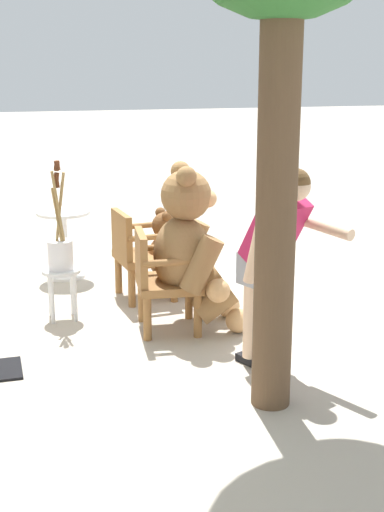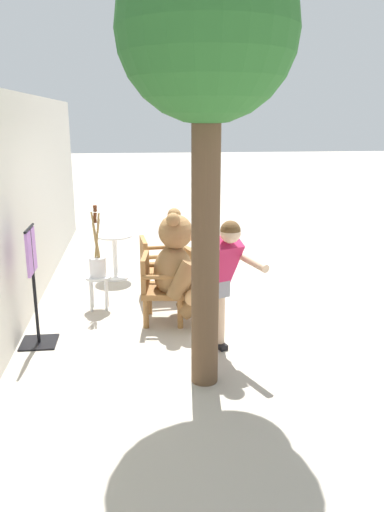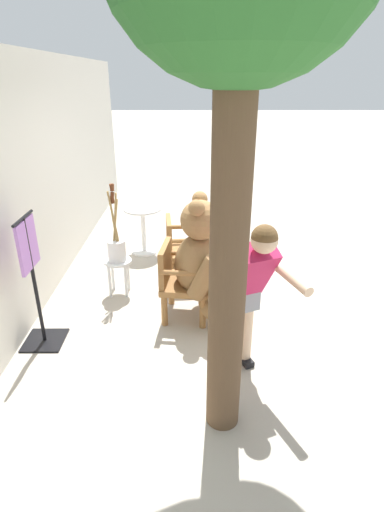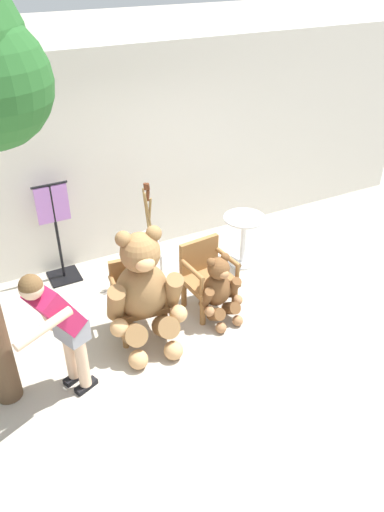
% 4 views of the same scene
% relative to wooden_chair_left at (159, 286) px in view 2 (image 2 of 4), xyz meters
% --- Properties ---
extents(ground_plane, '(60.00, 60.00, 0.00)m').
position_rel_wooden_chair_left_xyz_m(ground_plane, '(0.44, -0.68, -0.46)').
color(ground_plane, '#B2A899').
extents(back_wall, '(10.00, 0.16, 2.80)m').
position_rel_wooden_chair_left_xyz_m(back_wall, '(0.44, 1.72, 0.94)').
color(back_wall, silver).
rests_on(back_wall, ground).
extents(wooden_chair_left, '(0.62, 0.58, 0.86)m').
position_rel_wooden_chair_left_xyz_m(wooden_chair_left, '(0.00, 0.00, 0.00)').
color(wooden_chair_left, olive).
rests_on(wooden_chair_left, ground).
extents(wooden_chair_right, '(0.60, 0.57, 0.86)m').
position_rel_wooden_chair_left_xyz_m(wooden_chair_right, '(0.89, 0.00, 0.00)').
color(wooden_chair_right, olive).
rests_on(wooden_chair_right, ground).
extents(teddy_bear_large, '(0.86, 0.85, 1.42)m').
position_rel_wooden_chair_left_xyz_m(teddy_bear_large, '(-0.02, -0.26, 0.23)').
color(teddy_bear_large, olive).
rests_on(teddy_bear_large, ground).
extents(teddy_bear_small, '(0.52, 0.51, 0.87)m').
position_rel_wooden_chair_left_xyz_m(teddy_bear_small, '(0.90, -0.29, -0.04)').
color(teddy_bear_small, brown).
rests_on(teddy_bear_small, ground).
extents(person_visitor, '(0.72, 0.67, 1.52)m').
position_rel_wooden_chair_left_xyz_m(person_visitor, '(-0.98, -0.59, 0.44)').
color(person_visitor, black).
rests_on(person_visitor, ground).
extents(white_stool, '(0.34, 0.34, 0.46)m').
position_rel_wooden_chair_left_xyz_m(white_stool, '(0.50, 0.78, -0.11)').
color(white_stool, silver).
rests_on(white_stool, ground).
extents(brush_bucket, '(0.22, 0.22, 0.96)m').
position_rel_wooden_chair_left_xyz_m(brush_bucket, '(0.50, 0.78, 0.19)').
color(brush_bucket, white).
rests_on(brush_bucket, white_stool).
extents(round_side_table, '(0.56, 0.56, 0.72)m').
position_rel_wooden_chair_left_xyz_m(round_side_table, '(1.80, 0.61, -0.01)').
color(round_side_table, white).
rests_on(round_side_table, ground).
extents(patio_tree, '(1.59, 1.52, 3.95)m').
position_rel_wooden_chair_left_xyz_m(patio_tree, '(-1.48, -0.40, 2.63)').
color(patio_tree, brown).
rests_on(patio_tree, ground).
extents(clothing_display_stand, '(0.44, 0.40, 1.36)m').
position_rel_wooden_chair_left_xyz_m(clothing_display_stand, '(-0.51, 1.41, 0.26)').
color(clothing_display_stand, black).
rests_on(clothing_display_stand, ground).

